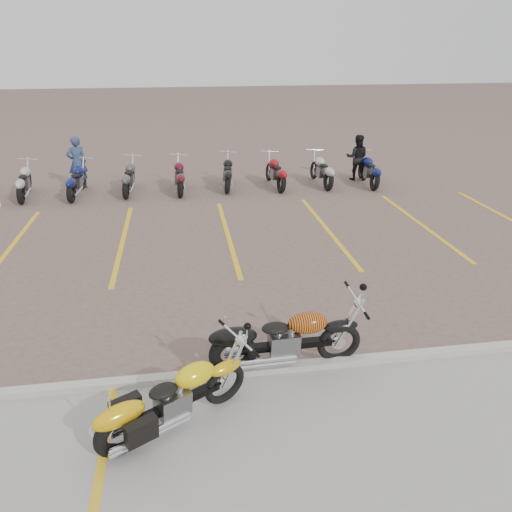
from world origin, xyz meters
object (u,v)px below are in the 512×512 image
at_px(person_a, 77,162).
at_px(person_b, 357,157).
at_px(flame_cruiser, 282,341).
at_px(yellow_cruiser, 170,400).

height_order(person_a, person_b, person_a).
xyz_separation_m(flame_cruiser, person_a, (-4.82, 11.24, 0.40)).
bearing_deg(flame_cruiser, person_a, 111.58).
height_order(yellow_cruiser, person_b, person_b).
xyz_separation_m(flame_cruiser, person_b, (4.98, 10.85, 0.33)).
xyz_separation_m(yellow_cruiser, person_b, (6.68, 11.92, 0.36)).
distance_m(flame_cruiser, person_a, 12.23).
height_order(yellow_cruiser, flame_cruiser, flame_cruiser).
xyz_separation_m(yellow_cruiser, flame_cruiser, (1.70, 1.07, 0.04)).
height_order(flame_cruiser, person_b, person_b).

